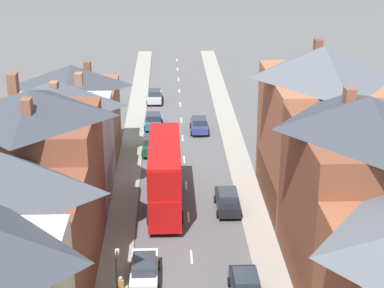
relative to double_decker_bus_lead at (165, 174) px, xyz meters
The scene contains 13 objects.
pavement_left 7.37m from the double_decker_bus_lead, 118.76° to the left, with size 2.20×104.00×0.14m, color gray.
pavement_right 9.55m from the double_decker_bus_lead, 40.95° to the left, with size 2.20×104.00×0.14m, color gray.
centre_line_dashes 5.21m from the double_decker_bus_lead, 65.64° to the left, with size 0.14×97.80×0.01m.
terrace_row_left 18.30m from the double_decker_bus_lead, 117.56° to the right, with size 8.00×59.23×12.80m.
double_decker_bus_lead is the anchor object (origin of this frame).
car_near_blue 29.08m from the double_decker_bus_lead, 92.55° to the left, with size 1.90×4.04×1.60m.
car_near_silver 5.37m from the double_decker_bus_lead, 10.45° to the right, with size 1.90×4.34×1.69m.
car_parked_left_a 18.29m from the double_decker_bus_lead, 78.55° to the left, with size 1.90×3.91×1.61m.
car_parked_right_a 12.18m from the double_decker_bus_lead, 96.17° to the left, with size 1.90×4.14×1.70m.
car_mid_white 13.98m from the double_decker_bus_lead, 69.22° to the right, with size 1.90×3.93×1.68m.
car_far_grey 11.23m from the double_decker_bus_lead, 96.71° to the right, with size 1.90×4.57×1.70m.
car_parked_right_b 19.58m from the double_decker_bus_lead, 93.80° to the left, with size 1.90×3.98×1.62m.
pedestrian_mid_left 13.47m from the double_decker_bus_lead, 101.31° to the right, with size 0.36×0.22×1.61m.
Camera 1 is at (-1.45, -14.27, 22.42)m, focal length 60.00 mm.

